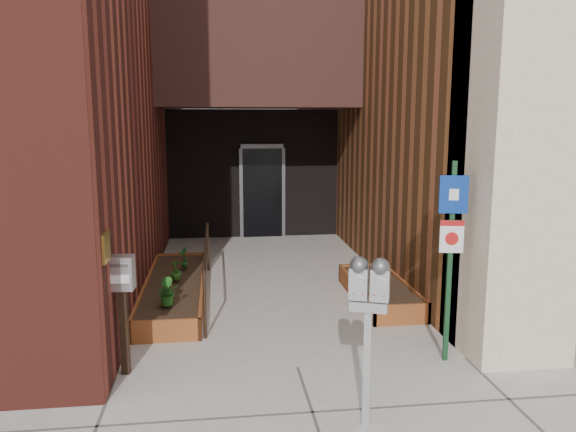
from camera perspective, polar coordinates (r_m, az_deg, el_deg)
name	(u,v)px	position (r m, az deg, el deg)	size (l,w,h in m)	color
ground	(298,367)	(6.58, 0.98, -15.12)	(80.00, 80.00, 0.00)	#9E9991
architecture	(245,16)	(13.00, -4.42, 19.56)	(20.00, 14.60, 10.00)	maroon
planter_left	(175,290)	(9.02, -11.41, -7.40)	(0.90, 3.60, 0.30)	brown
planter_right	(379,292)	(8.87, 9.28, -7.63)	(0.80, 2.20, 0.30)	brown
handrail	(206,252)	(8.79, -8.31, -3.62)	(0.04, 3.34, 0.90)	black
parking_meter	(369,297)	(5.06, 8.22, -8.11)	(0.37, 0.24, 1.58)	#B5B6B8
sign_post	(451,241)	(6.56, 16.23, -2.42)	(0.32, 0.10, 2.32)	#153B1F
payment_dropbox	(122,290)	(6.35, -16.50, -7.17)	(0.28, 0.22, 1.33)	black
shrub_left_a	(168,293)	(7.77, -12.11, -7.68)	(0.30, 0.30, 0.33)	#1E5317
shrub_left_b	(167,290)	(7.89, -12.21, -7.35)	(0.19, 0.19, 0.35)	#1F601B
shrub_left_c	(176,270)	(8.92, -11.32, -5.40)	(0.18, 0.18, 0.32)	#285A19
shrub_left_d	(184,258)	(9.58, -10.52, -4.18)	(0.19, 0.19, 0.37)	#18571B
shrub_right_a	(381,289)	(7.88, 9.44, -7.30)	(0.19, 0.19, 0.34)	#175317
shrub_right_b	(384,278)	(8.33, 9.69, -6.25)	(0.20, 0.20, 0.37)	#26621C
shrub_right_c	(362,268)	(8.88, 7.56, -5.21)	(0.33, 0.33, 0.37)	#1D5919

